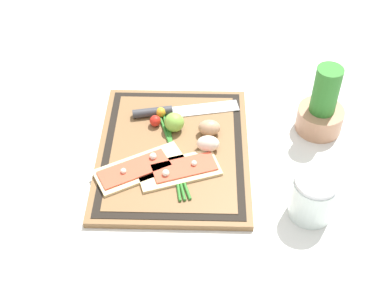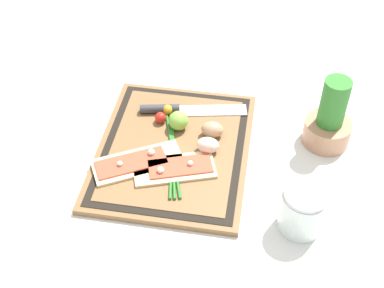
# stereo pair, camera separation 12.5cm
# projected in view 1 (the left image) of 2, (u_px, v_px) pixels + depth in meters

# --- Properties ---
(ground_plane) EXTENTS (6.00, 6.00, 0.00)m
(ground_plane) POSITION_uv_depth(u_px,v_px,m) (173.00, 154.00, 1.28)
(ground_plane) COLOR silver
(cutting_board) EXTENTS (0.44, 0.36, 0.02)m
(cutting_board) POSITION_uv_depth(u_px,v_px,m) (173.00, 152.00, 1.27)
(cutting_board) COLOR brown
(cutting_board) RESTS_ON ground_plane
(pizza_slice_near) EXTENTS (0.17, 0.22, 0.02)m
(pizza_slice_near) POSITION_uv_depth(u_px,v_px,m) (139.00, 168.00, 1.21)
(pizza_slice_near) COLOR beige
(pizza_slice_near) RESTS_ON cutting_board
(pizza_slice_far) EXTENTS (0.14, 0.20, 0.02)m
(pizza_slice_far) POSITION_uv_depth(u_px,v_px,m) (180.00, 169.00, 1.21)
(pizza_slice_far) COLOR beige
(pizza_slice_far) RESTS_ON cutting_board
(knife) EXTENTS (0.08, 0.27, 0.02)m
(knife) POSITION_uv_depth(u_px,v_px,m) (168.00, 111.00, 1.35)
(knife) COLOR silver
(knife) RESTS_ON cutting_board
(egg_brown) EXTENTS (0.04, 0.05, 0.04)m
(egg_brown) POSITION_uv_depth(u_px,v_px,m) (209.00, 128.00, 1.29)
(egg_brown) COLOR tan
(egg_brown) RESTS_ON cutting_board
(egg_pink) EXTENTS (0.04, 0.05, 0.04)m
(egg_pink) POSITION_uv_depth(u_px,v_px,m) (208.00, 142.00, 1.25)
(egg_pink) COLOR beige
(egg_pink) RESTS_ON cutting_board
(lime) EXTENTS (0.05, 0.05, 0.05)m
(lime) POSITION_uv_depth(u_px,v_px,m) (175.00, 122.00, 1.29)
(lime) COLOR #7FB742
(lime) RESTS_ON cutting_board
(cherry_tomato_red) EXTENTS (0.03, 0.03, 0.03)m
(cherry_tomato_red) POSITION_uv_depth(u_px,v_px,m) (155.00, 121.00, 1.31)
(cherry_tomato_red) COLOR red
(cherry_tomato_red) RESTS_ON cutting_board
(cherry_tomato_yellow) EXTENTS (0.03, 0.03, 0.03)m
(cherry_tomato_yellow) POSITION_uv_depth(u_px,v_px,m) (161.00, 112.00, 1.34)
(cherry_tomato_yellow) COLOR gold
(cherry_tomato_yellow) RESTS_ON cutting_board
(scallion_bunch) EXTENTS (0.29, 0.10, 0.01)m
(scallion_bunch) POSITION_uv_depth(u_px,v_px,m) (174.00, 152.00, 1.25)
(scallion_bunch) COLOR #2D7528
(scallion_bunch) RESTS_ON cutting_board
(herb_pot) EXTENTS (0.11, 0.11, 0.18)m
(herb_pot) POSITION_uv_depth(u_px,v_px,m) (322.00, 109.00, 1.30)
(herb_pot) COLOR #AD7A5B
(herb_pot) RESTS_ON ground_plane
(sauce_jar) EXTENTS (0.09, 0.09, 0.11)m
(sauce_jar) POSITION_uv_depth(u_px,v_px,m) (313.00, 199.00, 1.12)
(sauce_jar) COLOR silver
(sauce_jar) RESTS_ON ground_plane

